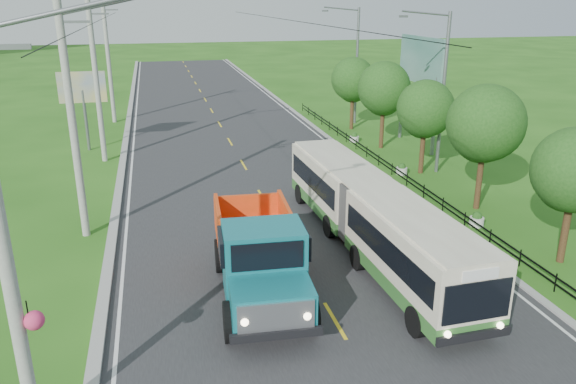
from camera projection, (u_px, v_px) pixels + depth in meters
name	position (u px, v px, depth m)	size (l,w,h in m)	color
ground	(335.00, 321.00, 17.73)	(240.00, 240.00, 0.00)	#245814
road	(239.00, 156.00, 36.11)	(14.00, 120.00, 0.02)	#28282B
curb_left	(123.00, 163.00, 34.50)	(0.40, 120.00, 0.15)	#9E9E99
curb_right	(344.00, 149.00, 37.67)	(0.30, 120.00, 0.10)	#9E9E99
edge_line_left	(132.00, 163.00, 34.64)	(0.12, 120.00, 0.00)	silver
edge_line_right	(337.00, 150.00, 37.57)	(0.12, 120.00, 0.00)	silver
centre_dash	(335.00, 320.00, 17.73)	(0.12, 2.20, 0.00)	yellow
railing_right	(392.00, 170.00, 32.26)	(0.04, 40.00, 0.60)	black
pole_nearest	(5.00, 240.00, 11.54)	(3.51, 0.44, 10.00)	gray
pole_near	(73.00, 118.00, 22.51)	(3.51, 0.32, 10.00)	gray
pole_mid	(97.00, 79.00, 33.54)	(3.51, 0.32, 10.00)	gray
pole_far	(109.00, 59.00, 44.57)	(3.51, 0.32, 10.00)	gray
tree_second	(574.00, 174.00, 20.72)	(3.18, 3.26, 5.30)	#382314
tree_third	(485.00, 127.00, 26.08)	(3.60, 3.62, 6.00)	#382314
tree_fourth	(425.00, 112.00, 31.73)	(3.24, 3.31, 5.40)	#382314
tree_fifth	(384.00, 91.00, 37.15)	(3.48, 3.52, 5.80)	#382314
tree_back	(353.00, 81.00, 42.73)	(3.30, 3.36, 5.50)	#382314
streetlight_mid	(441.00, 88.00, 31.34)	(3.02, 0.20, 9.07)	slate
streetlight_far	(355.00, 62.00, 44.21)	(3.02, 0.20, 9.07)	slate
planter_near	(477.00, 220.00, 25.05)	(0.64, 0.64, 0.67)	silver
planter_mid	(402.00, 170.00, 32.40)	(0.64, 0.64, 0.67)	silver
planter_far	(354.00, 138.00, 39.75)	(0.64, 0.64, 0.67)	silver
billboard_left	(83.00, 92.00, 36.42)	(3.00, 0.20, 5.20)	slate
billboard_right	(420.00, 67.00, 37.08)	(0.24, 6.00, 7.30)	slate
bus	(371.00, 212.00, 22.06)	(2.88, 14.57, 2.80)	#316B2B
dump_truck	(260.00, 251.00, 18.66)	(3.14, 7.22, 2.97)	#136D76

